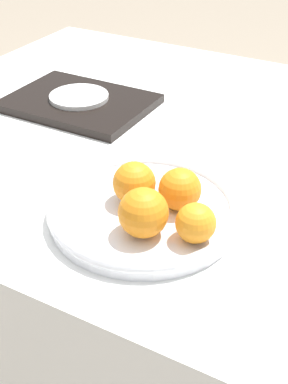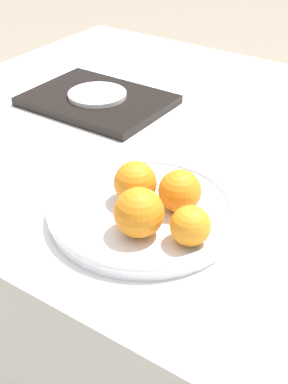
{
  "view_description": "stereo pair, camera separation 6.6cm",
  "coord_description": "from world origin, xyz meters",
  "px_view_note": "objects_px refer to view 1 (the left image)",
  "views": [
    {
      "loc": [
        0.47,
        -0.91,
        1.27
      ],
      "look_at": [
        0.13,
        -0.29,
        0.8
      ],
      "focal_mm": 50.0,
      "sensor_mm": 36.0,
      "label": 1
    },
    {
      "loc": [
        0.53,
        -0.88,
        1.27
      ],
      "look_at": [
        0.13,
        -0.29,
        0.8
      ],
      "focal_mm": 50.0,
      "sensor_mm": 36.0,
      "label": 2
    }
  ],
  "objects_px": {
    "fruit_platter": "(144,210)",
    "orange_1": "(196,223)",
    "side_plate": "(79,97)",
    "serving_tray": "(79,103)",
    "orange_0": "(134,183)",
    "orange_2": "(143,213)",
    "orange_3": "(180,189)"
  },
  "relations": [
    {
      "from": "fruit_platter",
      "to": "orange_0",
      "type": "bearing_deg",
      "value": 162.51
    },
    {
      "from": "orange_2",
      "to": "serving_tray",
      "type": "bearing_deg",
      "value": 135.43
    },
    {
      "from": "orange_2",
      "to": "serving_tray",
      "type": "height_order",
      "value": "orange_2"
    },
    {
      "from": "orange_3",
      "to": "fruit_platter",
      "type": "bearing_deg",
      "value": -151.37
    },
    {
      "from": "orange_3",
      "to": "side_plate",
      "type": "distance_m",
      "value": 0.48
    },
    {
      "from": "serving_tray",
      "to": "orange_2",
      "type": "bearing_deg",
      "value": -44.57
    },
    {
      "from": "serving_tray",
      "to": "orange_3",
      "type": "bearing_deg",
      "value": -35.58
    },
    {
      "from": "orange_1",
      "to": "serving_tray",
      "type": "bearing_deg",
      "value": 142.48
    },
    {
      "from": "orange_0",
      "to": "orange_2",
      "type": "relative_size",
      "value": 0.92
    },
    {
      "from": "orange_0",
      "to": "serving_tray",
      "type": "relative_size",
      "value": 0.22
    },
    {
      "from": "fruit_platter",
      "to": "orange_2",
      "type": "distance_m",
      "value": 0.08
    },
    {
      "from": "fruit_platter",
      "to": "orange_1",
      "type": "distance_m",
      "value": 0.12
    },
    {
      "from": "serving_tray",
      "to": "side_plate",
      "type": "bearing_deg",
      "value": 0.0
    },
    {
      "from": "orange_1",
      "to": "serving_tray",
      "type": "distance_m",
      "value": 0.57
    },
    {
      "from": "orange_2",
      "to": "orange_3",
      "type": "height_order",
      "value": "orange_2"
    },
    {
      "from": "orange_0",
      "to": "orange_1",
      "type": "xyz_separation_m",
      "value": [
        0.13,
        -0.04,
        -0.0
      ]
    },
    {
      "from": "serving_tray",
      "to": "side_plate",
      "type": "relative_size",
      "value": 2.35
    },
    {
      "from": "fruit_platter",
      "to": "orange_0",
      "type": "distance_m",
      "value": 0.05
    },
    {
      "from": "fruit_platter",
      "to": "orange_1",
      "type": "relative_size",
      "value": 5.17
    },
    {
      "from": "side_plate",
      "to": "fruit_platter",
      "type": "bearing_deg",
      "value": -42.0
    },
    {
      "from": "fruit_platter",
      "to": "orange_0",
      "type": "xyz_separation_m",
      "value": [
        -0.02,
        0.01,
        0.04
      ]
    },
    {
      "from": "orange_1",
      "to": "side_plate",
      "type": "bearing_deg",
      "value": 142.48
    },
    {
      "from": "orange_3",
      "to": "orange_0",
      "type": "bearing_deg",
      "value": -164.14
    },
    {
      "from": "orange_3",
      "to": "orange_1",
      "type": "bearing_deg",
      "value": -48.47
    },
    {
      "from": "orange_2",
      "to": "side_plate",
      "type": "height_order",
      "value": "orange_2"
    },
    {
      "from": "fruit_platter",
      "to": "serving_tray",
      "type": "distance_m",
      "value": 0.46
    },
    {
      "from": "orange_0",
      "to": "serving_tray",
      "type": "distance_m",
      "value": 0.44
    },
    {
      "from": "side_plate",
      "to": "orange_0",
      "type": "bearing_deg",
      "value": -43.24
    },
    {
      "from": "orange_3",
      "to": "side_plate",
      "type": "relative_size",
      "value": 0.51
    },
    {
      "from": "orange_0",
      "to": "orange_3",
      "type": "bearing_deg",
      "value": 15.86
    },
    {
      "from": "fruit_platter",
      "to": "side_plate",
      "type": "height_order",
      "value": "same"
    },
    {
      "from": "side_plate",
      "to": "serving_tray",
      "type": "bearing_deg",
      "value": 0.0
    }
  ]
}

